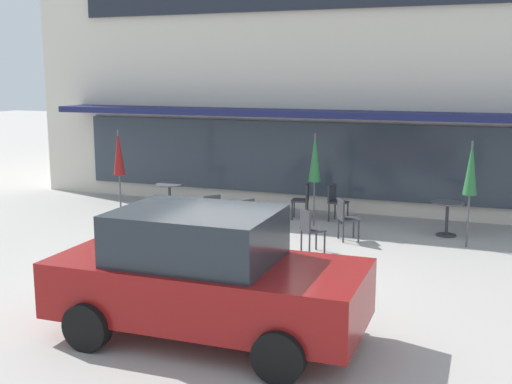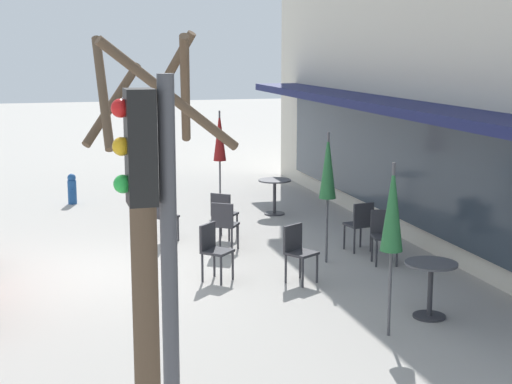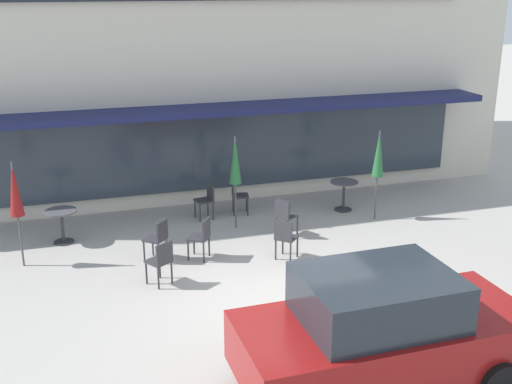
{
  "view_description": "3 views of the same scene",
  "coord_description": "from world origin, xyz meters",
  "px_view_note": "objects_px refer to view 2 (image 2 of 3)",
  "views": [
    {
      "loc": [
        4.23,
        -9.95,
        3.54
      ],
      "look_at": [
        -0.55,
        2.51,
        1.06
      ],
      "focal_mm": 45.0,
      "sensor_mm": 36.0,
      "label": 1
    },
    {
      "loc": [
        12.28,
        -0.51,
        3.58
      ],
      "look_at": [
        -0.28,
        2.96,
        1.15
      ],
      "focal_mm": 55.0,
      "sensor_mm": 36.0,
      "label": 2
    },
    {
      "loc": [
        -3.39,
        -9.57,
        5.57
      ],
      "look_at": [
        0.41,
        2.77,
        1.28
      ],
      "focal_mm": 45.0,
      "sensor_mm": 36.0,
      "label": 3
    }
  ],
  "objects_px": {
    "cafe_chair_0": "(360,223)",
    "street_tree": "(146,255)",
    "patio_umbrella_green_folded": "(392,209)",
    "cafe_chair_2": "(223,212)",
    "cafe_chair_1": "(162,214)",
    "fire_hydrant": "(72,189)",
    "cafe_chair_3": "(298,249)",
    "patio_umbrella_corner_open": "(328,167)",
    "cafe_chair_6": "(384,232)",
    "patio_umbrella_cream_folded": "(220,137)",
    "cafe_table_near_wall": "(275,191)",
    "cafe_chair_5": "(224,223)",
    "cafe_chair_4": "(213,247)",
    "traffic_light_pole": "(155,232)",
    "cafe_table_streetside": "(431,280)"
  },
  "relations": [
    {
      "from": "cafe_chair_1",
      "to": "fire_hydrant",
      "type": "distance_m",
      "value": 4.34
    },
    {
      "from": "cafe_chair_2",
      "to": "cafe_table_near_wall",
      "type": "bearing_deg",
      "value": 140.08
    },
    {
      "from": "cafe_chair_4",
      "to": "cafe_chair_3",
      "type": "bearing_deg",
      "value": 70.67
    },
    {
      "from": "patio_umbrella_green_folded",
      "to": "cafe_chair_0",
      "type": "relative_size",
      "value": 2.47
    },
    {
      "from": "patio_umbrella_corner_open",
      "to": "fire_hydrant",
      "type": "bearing_deg",
      "value": -147.9
    },
    {
      "from": "cafe_table_near_wall",
      "to": "cafe_chair_6",
      "type": "xyz_separation_m",
      "value": [
        4.19,
        0.64,
        0.01
      ]
    },
    {
      "from": "cafe_chair_1",
      "to": "cafe_table_streetside",
      "type": "bearing_deg",
      "value": 29.14
    },
    {
      "from": "patio_umbrella_green_folded",
      "to": "street_tree",
      "type": "bearing_deg",
      "value": -61.0
    },
    {
      "from": "patio_umbrella_green_folded",
      "to": "fire_hydrant",
      "type": "relative_size",
      "value": 3.12
    },
    {
      "from": "traffic_light_pole",
      "to": "cafe_table_near_wall",
      "type": "bearing_deg",
      "value": 158.93
    },
    {
      "from": "traffic_light_pole",
      "to": "patio_umbrella_corner_open",
      "type": "bearing_deg",
      "value": 150.21
    },
    {
      "from": "patio_umbrella_green_folded",
      "to": "cafe_chair_3",
      "type": "distance_m",
      "value": 2.73
    },
    {
      "from": "cafe_table_near_wall",
      "to": "cafe_chair_5",
      "type": "distance_m",
      "value": 3.27
    },
    {
      "from": "cafe_chair_5",
      "to": "cafe_chair_6",
      "type": "xyz_separation_m",
      "value": [
        1.43,
        2.4,
        0.0
      ]
    },
    {
      "from": "cafe_chair_3",
      "to": "traffic_light_pole",
      "type": "height_order",
      "value": "traffic_light_pole"
    },
    {
      "from": "cafe_chair_0",
      "to": "street_tree",
      "type": "distance_m",
      "value": 7.37
    },
    {
      "from": "fire_hydrant",
      "to": "traffic_light_pole",
      "type": "bearing_deg",
      "value": 0.5
    },
    {
      "from": "cafe_chair_3",
      "to": "cafe_chair_5",
      "type": "xyz_separation_m",
      "value": [
        -2.07,
        -0.67,
        0.0
      ]
    },
    {
      "from": "patio_umbrella_cream_folded",
      "to": "cafe_chair_4",
      "type": "bearing_deg",
      "value": -13.94
    },
    {
      "from": "cafe_table_near_wall",
      "to": "traffic_light_pole",
      "type": "distance_m",
      "value": 11.42
    },
    {
      "from": "patio_umbrella_corner_open",
      "to": "fire_hydrant",
      "type": "height_order",
      "value": "patio_umbrella_corner_open"
    },
    {
      "from": "cafe_table_streetside",
      "to": "patio_umbrella_green_folded",
      "type": "relative_size",
      "value": 0.35
    },
    {
      "from": "cafe_chair_1",
      "to": "cafe_chair_4",
      "type": "bearing_deg",
      "value": 8.59
    },
    {
      "from": "patio_umbrella_green_folded",
      "to": "cafe_chair_2",
      "type": "xyz_separation_m",
      "value": [
        -5.42,
        -0.87,
        -1.1
      ]
    },
    {
      "from": "patio_umbrella_green_folded",
      "to": "fire_hydrant",
      "type": "height_order",
      "value": "patio_umbrella_green_folded"
    },
    {
      "from": "cafe_chair_1",
      "to": "cafe_chair_3",
      "type": "height_order",
      "value": "same"
    },
    {
      "from": "patio_umbrella_corner_open",
      "to": "traffic_light_pole",
      "type": "distance_m",
      "value": 7.67
    },
    {
      "from": "patio_umbrella_cream_folded",
      "to": "cafe_chair_5",
      "type": "xyz_separation_m",
      "value": [
        3.57,
        -0.74,
        -1.1
      ]
    },
    {
      "from": "cafe_chair_5",
      "to": "cafe_chair_0",
      "type": "bearing_deg",
      "value": 74.66
    },
    {
      "from": "patio_umbrella_green_folded",
      "to": "cafe_chair_5",
      "type": "bearing_deg",
      "value": -166.88
    },
    {
      "from": "fire_hydrant",
      "to": "patio_umbrella_green_folded",
      "type": "bearing_deg",
      "value": 19.83
    },
    {
      "from": "patio_umbrella_green_folded",
      "to": "cafe_chair_1",
      "type": "relative_size",
      "value": 2.47
    },
    {
      "from": "cafe_table_near_wall",
      "to": "fire_hydrant",
      "type": "distance_m",
      "value": 4.77
    },
    {
      "from": "cafe_chair_2",
      "to": "patio_umbrella_corner_open",
      "type": "bearing_deg",
      "value": 32.94
    },
    {
      "from": "patio_umbrella_corner_open",
      "to": "street_tree",
      "type": "distance_m",
      "value": 6.37
    },
    {
      "from": "cafe_table_near_wall",
      "to": "patio_umbrella_green_folded",
      "type": "distance_m",
      "value": 7.42
    },
    {
      "from": "patio_umbrella_green_folded",
      "to": "cafe_chair_3",
      "type": "bearing_deg",
      "value": -171.18
    },
    {
      "from": "patio_umbrella_green_folded",
      "to": "cafe_chair_2",
      "type": "bearing_deg",
      "value": -170.83
    },
    {
      "from": "cafe_chair_2",
      "to": "cafe_chair_3",
      "type": "xyz_separation_m",
      "value": [
        2.95,
        0.49,
        0.0
      ]
    },
    {
      "from": "patio_umbrella_green_folded",
      "to": "fire_hydrant",
      "type": "xyz_separation_m",
      "value": [
        -9.62,
        -3.47,
        -1.27
      ]
    },
    {
      "from": "cafe_chair_0",
      "to": "cafe_chair_2",
      "type": "height_order",
      "value": "same"
    },
    {
      "from": "cafe_table_near_wall",
      "to": "street_tree",
      "type": "relative_size",
      "value": 0.2
    },
    {
      "from": "cafe_chair_4",
      "to": "street_tree",
      "type": "distance_m",
      "value": 5.12
    },
    {
      "from": "patio_umbrella_green_folded",
      "to": "fire_hydrant",
      "type": "distance_m",
      "value": 10.31
    },
    {
      "from": "cafe_table_streetside",
      "to": "traffic_light_pole",
      "type": "relative_size",
      "value": 0.22
    },
    {
      "from": "cafe_chair_4",
      "to": "cafe_chair_6",
      "type": "bearing_deg",
      "value": 94.07
    },
    {
      "from": "street_tree",
      "to": "fire_hydrant",
      "type": "relative_size",
      "value": 5.27
    },
    {
      "from": "cafe_chair_3",
      "to": "traffic_light_pole",
      "type": "bearing_deg",
      "value": -27.56
    },
    {
      "from": "cafe_chair_6",
      "to": "patio_umbrella_cream_folded",
      "type": "bearing_deg",
      "value": -161.6
    },
    {
      "from": "cafe_table_streetside",
      "to": "cafe_chair_2",
      "type": "bearing_deg",
      "value": -161.17
    }
  ]
}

